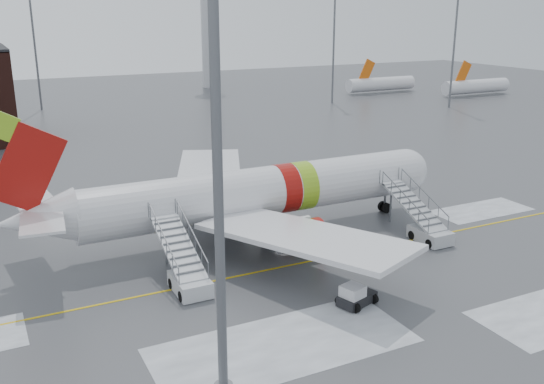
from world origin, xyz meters
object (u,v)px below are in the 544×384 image
airstair_aft (186,272)px  light_mast_near (217,138)px  pushback_tug (355,296)px  airstair_fwd (424,225)px  airliner (249,194)px

airstair_aft → light_mast_near: 15.72m
airstair_aft → pushback_tug: airstair_aft is taller
pushback_tug → airstair_fwd: bearing=32.1°
airstair_aft → light_mast_near: size_ratio=0.33×
airliner → pushback_tug: 13.72m
airliner → airstair_aft: airliner is taller
airliner → pushback_tug: (0.82, -13.40, -2.81)m
airliner → light_mast_near: 21.79m
light_mast_near → airliner: bearing=62.0°
airliner → pushback_tug: bearing=-86.5°
airliner → light_mast_near: size_ratio=1.52×
airliner → light_mast_near: light_mast_near is taller
airliner → pushback_tug: airliner is taller
airstair_fwd → airstair_aft: same height
airstair_fwd → light_mast_near: 26.32m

